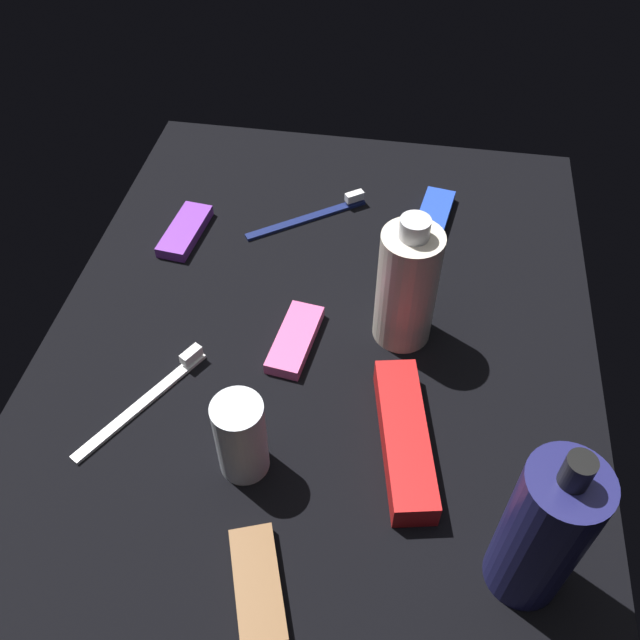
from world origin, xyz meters
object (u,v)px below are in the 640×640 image
at_px(lotion_bottle, 543,532).
at_px(toothbrush_white, 149,395).
at_px(snack_bar_pink, 295,339).
at_px(snack_bar_purple, 185,231).
at_px(toothpaste_box_red, 404,438).
at_px(bodywash_bottle, 407,286).
at_px(toothbrush_navy, 314,214).
at_px(deodorant_stick, 241,437).
at_px(snack_bar_blue, 434,215).
at_px(snack_bar_brown, 258,585).

bearing_deg(lotion_bottle, toothbrush_white, -108.39).
height_order(lotion_bottle, snack_bar_pink, lotion_bottle).
distance_m(snack_bar_purple, snack_bar_pink, 0.25).
distance_m(toothpaste_box_red, snack_bar_pink, 0.18).
bearing_deg(toothbrush_white, bodywash_bottle, 118.26).
height_order(toothpaste_box_red, snack_bar_purple, toothpaste_box_red).
xyz_separation_m(bodywash_bottle, snack_bar_pink, (0.04, -0.12, -0.07)).
height_order(toothbrush_navy, snack_bar_purple, toothbrush_navy).
bearing_deg(deodorant_stick, snack_bar_pink, 172.79).
xyz_separation_m(lotion_bottle, snack_bar_blue, (-0.48, -0.10, -0.08)).
bearing_deg(toothbrush_navy, snack_bar_blue, 98.11).
bearing_deg(deodorant_stick, lotion_bottle, 75.69).
distance_m(bodywash_bottle, toothbrush_navy, 0.25).
bearing_deg(snack_bar_blue, toothpaste_box_red, 6.97).
bearing_deg(bodywash_bottle, snack_bar_purple, -112.72).
bearing_deg(snack_bar_brown, lotion_bottle, 82.54).
relative_size(toothbrush_white, snack_bar_purple, 1.56).
height_order(bodywash_bottle, snack_bar_pink, bodywash_bottle).
height_order(deodorant_stick, snack_bar_brown, deodorant_stick).
xyz_separation_m(toothpaste_box_red, snack_bar_pink, (-0.12, -0.14, -0.01)).
distance_m(toothpaste_box_red, snack_bar_blue, 0.37).
height_order(lotion_bottle, toothbrush_white, lotion_bottle).
height_order(toothbrush_white, toothpaste_box_red, toothpaste_box_red).
xyz_separation_m(toothbrush_white, snack_bar_blue, (-0.35, 0.29, 0.00)).
distance_m(toothbrush_white, snack_bar_brown, 0.24).
relative_size(lotion_bottle, toothbrush_navy, 1.29).
xyz_separation_m(bodywash_bottle, snack_bar_purple, (-0.13, -0.30, -0.07)).
distance_m(snack_bar_blue, snack_bar_brown, 0.55).
xyz_separation_m(snack_bar_purple, snack_bar_pink, (0.16, 0.18, 0.00)).
distance_m(snack_bar_purple, snack_bar_brown, 0.49).
distance_m(lotion_bottle, bodywash_bottle, 0.30).
relative_size(deodorant_stick, toothbrush_navy, 0.64).
relative_size(deodorant_stick, toothbrush_white, 0.61).
height_order(lotion_bottle, snack_bar_blue, lotion_bottle).
bearing_deg(snack_bar_purple, snack_bar_blue, 111.05).
xyz_separation_m(lotion_bottle, toothbrush_white, (-0.13, -0.39, -0.08)).
height_order(toothbrush_white, snack_bar_blue, toothbrush_white).
height_order(toothbrush_white, snack_bar_purple, toothbrush_white).
relative_size(snack_bar_purple, snack_bar_brown, 1.00).
bearing_deg(snack_bar_brown, snack_bar_pink, 164.04).
bearing_deg(toothpaste_box_red, snack_bar_brown, -46.62).
xyz_separation_m(bodywash_bottle, toothpaste_box_red, (0.16, 0.02, -0.06)).
relative_size(toothbrush_navy, snack_bar_pink, 1.47).
xyz_separation_m(bodywash_bottle, toothbrush_white, (0.14, -0.26, -0.07)).
bearing_deg(toothbrush_white, toothpaste_box_red, 86.84).
bearing_deg(snack_bar_blue, lotion_bottle, 20.77).
height_order(deodorant_stick, toothbrush_navy, deodorant_stick).
distance_m(deodorant_stick, toothpaste_box_red, 0.17).
bearing_deg(snack_bar_blue, bodywash_bottle, 1.57).
xyz_separation_m(toothbrush_navy, snack_bar_pink, (0.23, 0.02, 0.00)).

